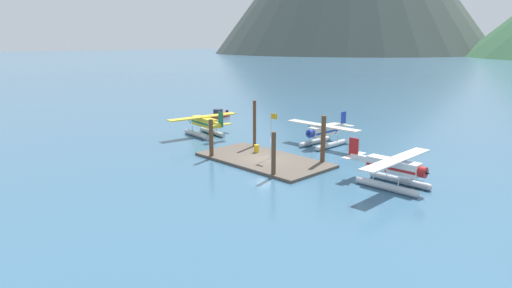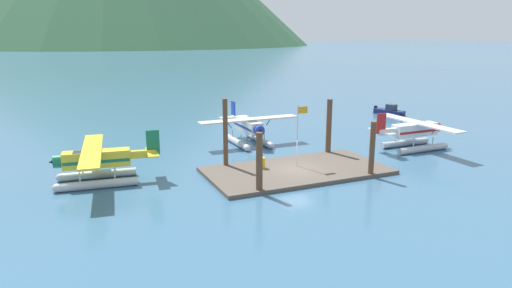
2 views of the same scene
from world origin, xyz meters
name	(u,v)px [view 2 (image 2 of 2)]	position (x,y,z in m)	size (l,w,h in m)	color
ground_plane	(297,172)	(0.00, 0.00, 0.00)	(1200.00, 1200.00, 0.00)	#38607F
dock_platform	(297,171)	(0.00, 0.00, 0.15)	(14.66, 7.55, 0.30)	brown
piling_near_left	(259,163)	(-4.84, -3.35, 2.21)	(0.47, 0.47, 4.42)	brown
piling_near_right	(372,150)	(4.74, -3.42, 2.22)	(0.43, 0.43, 4.44)	brown
piling_far_left	(225,134)	(-4.88, 3.39, 2.94)	(0.40, 0.40, 5.87)	brown
piling_far_right	(329,127)	(5.27, 3.59, 2.62)	(0.49, 0.49, 5.23)	brown
flagpole	(299,128)	(0.53, 0.73, 3.54)	(0.95, 0.10, 5.12)	silver
fuel_drum	(262,163)	(-2.49, 1.38, 0.74)	(0.62, 0.62, 0.88)	gold
seaplane_white_stbd_fwd	(415,133)	(14.19, 2.14, 1.58)	(7.98, 10.42, 3.84)	#B7BABF
seaplane_cream_bow_centre	(248,129)	(0.15, 10.53, 1.58)	(10.40, 7.98, 3.84)	#B7BABF
seaplane_yellow_port_fwd	(97,163)	(-15.06, 3.57, 1.58)	(7.95, 10.49, 3.84)	#B7BABF
boat_navy_open_east	(390,111)	(24.79, 18.30, 0.49)	(2.59, 4.77, 1.50)	navy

